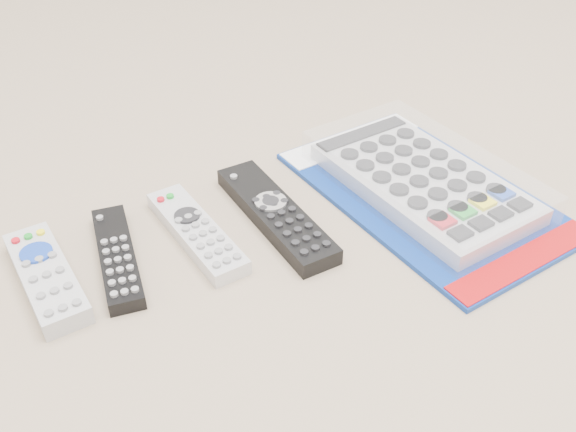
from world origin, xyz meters
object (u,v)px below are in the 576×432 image
remote_small_grey (46,276)px  remote_silver_dvd (197,232)px  remote_large_black (276,214)px  remote_slim_black (117,257)px  jumbo_remote_packaged (423,180)px

remote_small_grey → remote_silver_dvd: size_ratio=0.91×
remote_small_grey → remote_large_black: size_ratio=0.77×
remote_slim_black → remote_silver_dvd: size_ratio=0.96×
remote_small_grey → remote_large_black: bearing=-7.6°
remote_large_black → remote_silver_dvd: bearing=169.2°
remote_silver_dvd → remote_large_black: (0.09, -0.02, 0.00)m
remote_silver_dvd → jumbo_remote_packaged: size_ratio=0.49×
remote_slim_black → remote_large_black: size_ratio=0.81×
jumbo_remote_packaged → remote_slim_black: bearing=166.9°
remote_slim_black → remote_large_black: (0.18, -0.02, 0.00)m
remote_small_grey → jumbo_remote_packaged: 0.44m
remote_small_grey → jumbo_remote_packaged: bearing=-10.6°
remote_small_grey → jumbo_remote_packaged: size_ratio=0.45×
remote_silver_dvd → jumbo_remote_packaged: 0.28m
remote_large_black → jumbo_remote_packaged: 0.19m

